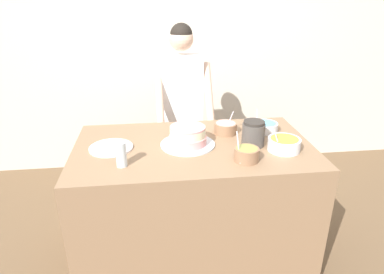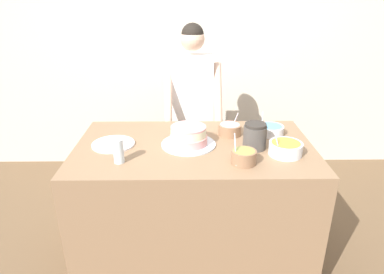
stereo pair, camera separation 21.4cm
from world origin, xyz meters
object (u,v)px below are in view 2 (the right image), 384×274
(person_baker, at_px, (193,99))
(frosting_bowl_orange, at_px, (285,148))
(frosting_bowl_olive, at_px, (244,156))
(drinking_glass, at_px, (118,151))
(cake, at_px, (188,137))
(frosting_bowl_blue, at_px, (271,130))
(frosting_bowl_pink, at_px, (230,129))
(stoneware_jar, at_px, (255,136))
(ceramic_plate, at_px, (113,144))

(person_baker, height_order, frosting_bowl_orange, person_baker)
(frosting_bowl_olive, bearing_deg, drinking_glass, 178.30)
(cake, xyz_separation_m, frosting_bowl_blue, (0.57, 0.17, -0.02))
(frosting_bowl_olive, relative_size, frosting_bowl_pink, 1.08)
(frosting_bowl_olive, bearing_deg, cake, 140.52)
(stoneware_jar, bearing_deg, frosting_bowl_olive, -115.58)
(frosting_bowl_olive, bearing_deg, ceramic_plate, 161.69)
(frosting_bowl_olive, bearing_deg, stoneware_jar, 64.42)
(stoneware_jar, bearing_deg, frosting_bowl_orange, -29.01)
(person_baker, xyz_separation_m, cake, (-0.04, -0.76, -0.03))
(frosting_bowl_orange, relative_size, frosting_bowl_olive, 1.18)
(frosting_bowl_orange, distance_m, ceramic_plate, 1.09)
(frosting_bowl_pink, bearing_deg, stoneware_jar, -59.37)
(person_baker, relative_size, frosting_bowl_orange, 7.87)
(cake, relative_size, drinking_glass, 2.42)
(frosting_bowl_olive, xyz_separation_m, frosting_bowl_pink, (-0.03, 0.43, -0.00))
(person_baker, height_order, frosting_bowl_pink, person_baker)
(person_baker, xyz_separation_m, frosting_bowl_olive, (0.28, -1.02, -0.04))
(cake, relative_size, frosting_bowl_pink, 2.23)
(cake, height_order, ceramic_plate, cake)
(frosting_bowl_pink, relative_size, drinking_glass, 1.08)
(frosting_bowl_blue, distance_m, drinking_glass, 1.06)
(ceramic_plate, bearing_deg, drinking_glass, -70.96)
(person_baker, bearing_deg, ceramic_plate, -125.18)
(frosting_bowl_pink, bearing_deg, drinking_glass, -149.39)
(person_baker, height_order, frosting_bowl_blue, person_baker)
(frosting_bowl_pink, bearing_deg, frosting_bowl_orange, -46.28)
(ceramic_plate, bearing_deg, cake, -0.62)
(drinking_glass, bearing_deg, stoneware_jar, 12.79)
(person_baker, bearing_deg, stoneware_jar, -65.06)
(frosting_bowl_orange, bearing_deg, frosting_bowl_olive, -157.47)
(frosting_bowl_olive, relative_size, ceramic_plate, 0.62)
(frosting_bowl_blue, bearing_deg, frosting_bowl_olive, -120.44)
(frosting_bowl_pink, height_order, drinking_glass, frosting_bowl_pink)
(frosting_bowl_blue, xyz_separation_m, frosting_bowl_pink, (-0.28, -0.00, 0.01))
(person_baker, relative_size, frosting_bowl_blue, 8.98)
(frosting_bowl_orange, relative_size, ceramic_plate, 0.74)
(cake, xyz_separation_m, stoneware_jar, (0.42, -0.05, 0.02))
(drinking_glass, bearing_deg, frosting_bowl_orange, 5.25)
(frosting_bowl_blue, xyz_separation_m, drinking_glass, (-0.97, -0.41, 0.04))
(person_baker, distance_m, frosting_bowl_orange, 1.06)
(person_baker, height_order, cake, person_baker)
(frosting_bowl_orange, relative_size, drinking_glass, 1.39)
(frosting_bowl_orange, height_order, frosting_bowl_olive, frosting_bowl_olive)
(stoneware_jar, bearing_deg, frosting_bowl_pink, 120.63)
(cake, distance_m, frosting_bowl_blue, 0.60)
(frosting_bowl_orange, bearing_deg, cake, 165.80)
(person_baker, xyz_separation_m, frosting_bowl_pink, (0.25, -0.59, -0.04))
(frosting_bowl_pink, bearing_deg, frosting_bowl_olive, -85.77)
(ceramic_plate, bearing_deg, person_baker, 54.82)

